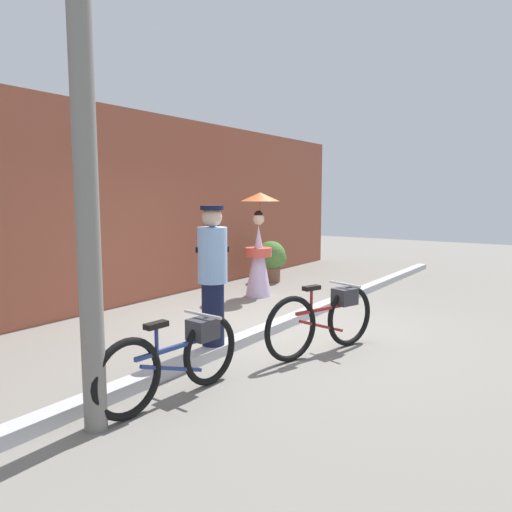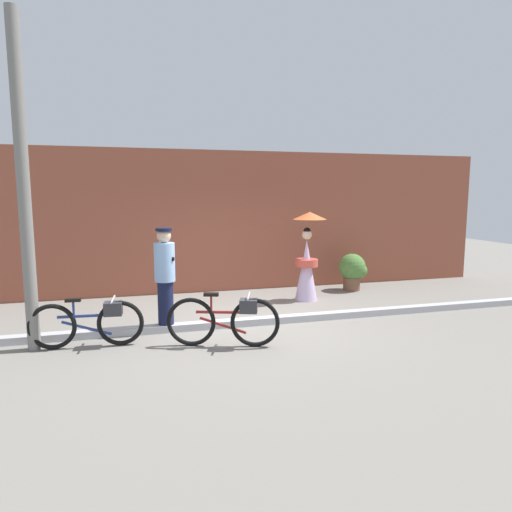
{
  "view_description": "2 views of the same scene",
  "coord_description": "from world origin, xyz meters",
  "px_view_note": "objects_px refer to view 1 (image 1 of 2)",
  "views": [
    {
      "loc": [
        -5.62,
        -3.5,
        1.84
      ],
      "look_at": [
        0.17,
        0.49,
        0.98
      ],
      "focal_mm": 34.26,
      "sensor_mm": 36.0,
      "label": 1
    },
    {
      "loc": [
        -1.86,
        -7.45,
        2.29
      ],
      "look_at": [
        0.27,
        0.23,
        1.19
      ],
      "focal_mm": 31.67,
      "sensor_mm": 36.0,
      "label": 2
    }
  ],
  "objects_px": {
    "person_with_parasol": "(259,246)",
    "potted_plant_by_door": "(272,259)",
    "bicycle_far_side": "(177,357)",
    "utility_pole": "(83,120)",
    "bicycle_near_officer": "(325,318)",
    "person_officer": "(213,276)"
  },
  "relations": [
    {
      "from": "person_with_parasol",
      "to": "potted_plant_by_door",
      "type": "xyz_separation_m",
      "value": [
        1.43,
        0.63,
        -0.43
      ]
    },
    {
      "from": "bicycle_far_side",
      "to": "utility_pole",
      "type": "bearing_deg",
      "value": 171.86
    },
    {
      "from": "bicycle_far_side",
      "to": "utility_pole",
      "type": "distance_m",
      "value": 2.17
    },
    {
      "from": "bicycle_far_side",
      "to": "potted_plant_by_door",
      "type": "xyz_separation_m",
      "value": [
        5.7,
        2.63,
        0.11
      ]
    },
    {
      "from": "person_with_parasol",
      "to": "utility_pole",
      "type": "relative_size",
      "value": 0.4
    },
    {
      "from": "bicycle_near_officer",
      "to": "person_officer",
      "type": "xyz_separation_m",
      "value": [
        -0.82,
        1.03,
        0.52
      ]
    },
    {
      "from": "bicycle_far_side",
      "to": "potted_plant_by_door",
      "type": "bearing_deg",
      "value": 24.77
    },
    {
      "from": "bicycle_far_side",
      "to": "potted_plant_by_door",
      "type": "height_order",
      "value": "potted_plant_by_door"
    },
    {
      "from": "bicycle_far_side",
      "to": "utility_pole",
      "type": "height_order",
      "value": "utility_pole"
    },
    {
      "from": "person_officer",
      "to": "potted_plant_by_door",
      "type": "distance_m",
      "value": 5.04
    },
    {
      "from": "utility_pole",
      "to": "potted_plant_by_door",
      "type": "bearing_deg",
      "value": 21.12
    },
    {
      "from": "utility_pole",
      "to": "bicycle_near_officer",
      "type": "bearing_deg",
      "value": -12.63
    },
    {
      "from": "person_officer",
      "to": "utility_pole",
      "type": "height_order",
      "value": "utility_pole"
    },
    {
      "from": "potted_plant_by_door",
      "to": "utility_pole",
      "type": "distance_m",
      "value": 7.23
    },
    {
      "from": "person_officer",
      "to": "bicycle_near_officer",
      "type": "bearing_deg",
      "value": -51.48
    },
    {
      "from": "person_officer",
      "to": "utility_pole",
      "type": "distance_m",
      "value": 2.48
    },
    {
      "from": "person_officer",
      "to": "potted_plant_by_door",
      "type": "relative_size",
      "value": 1.97
    },
    {
      "from": "person_with_parasol",
      "to": "utility_pole",
      "type": "height_order",
      "value": "utility_pole"
    },
    {
      "from": "bicycle_near_officer",
      "to": "person_officer",
      "type": "distance_m",
      "value": 1.41
    },
    {
      "from": "potted_plant_by_door",
      "to": "bicycle_far_side",
      "type": "bearing_deg",
      "value": -155.23
    },
    {
      "from": "bicycle_far_side",
      "to": "person_with_parasol",
      "type": "bearing_deg",
      "value": 25.11
    },
    {
      "from": "utility_pole",
      "to": "person_with_parasol",
      "type": "bearing_deg",
      "value": 20.37
    }
  ]
}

